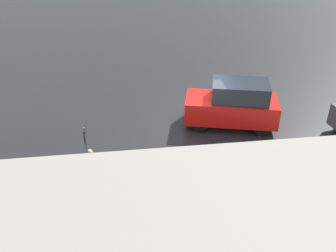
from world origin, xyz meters
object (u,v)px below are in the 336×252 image
Objects in this scene: moving_hatchback at (233,104)px; pedestrian at (91,162)px; sign_post at (87,149)px; fire_hydrant at (116,168)px.

moving_hatchback is 3.44× the size of pedestrian.
sign_post is (0.01, 0.51, 0.90)m from pedestrian.
sign_post is at bearing 30.54° from moving_hatchback.
moving_hatchback is at bearing -153.23° from pedestrian.
fire_hydrant is (5.07, 3.03, -0.63)m from moving_hatchback.
fire_hydrant is 0.91m from pedestrian.
moving_hatchback is 1.75× the size of sign_post.
fire_hydrant is 0.66× the size of pedestrian.
pedestrian is at bearing 26.77° from moving_hatchback.
fire_hydrant is 0.33× the size of sign_post.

